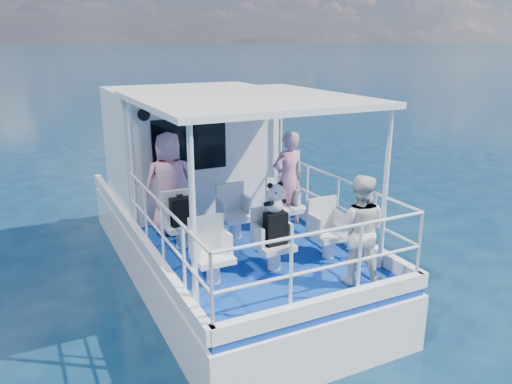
% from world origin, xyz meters
% --- Properties ---
extents(ground, '(2000.00, 2000.00, 0.00)m').
position_xyz_m(ground, '(0.00, 0.00, 0.00)').
color(ground, '#071F38').
rests_on(ground, ground).
extents(hull, '(3.00, 7.00, 1.60)m').
position_xyz_m(hull, '(0.00, 1.00, 0.00)').
color(hull, white).
rests_on(hull, ground).
extents(deck, '(2.90, 6.90, 0.10)m').
position_xyz_m(deck, '(0.00, 1.00, 0.85)').
color(deck, '#0B37A0').
rests_on(deck, hull).
extents(cabin, '(2.85, 2.00, 2.20)m').
position_xyz_m(cabin, '(0.00, 2.30, 2.00)').
color(cabin, white).
rests_on(cabin, deck).
extents(canopy, '(3.00, 3.20, 0.08)m').
position_xyz_m(canopy, '(0.00, -0.20, 3.14)').
color(canopy, white).
rests_on(canopy, cabin).
extents(canopy_posts, '(2.77, 2.97, 2.20)m').
position_xyz_m(canopy_posts, '(0.00, -0.25, 2.00)').
color(canopy_posts, white).
rests_on(canopy_posts, deck).
extents(railings, '(2.84, 3.59, 1.00)m').
position_xyz_m(railings, '(0.00, -0.58, 1.40)').
color(railings, white).
rests_on(railings, deck).
extents(seat_port_fwd, '(0.48, 0.46, 0.38)m').
position_xyz_m(seat_port_fwd, '(-0.90, 0.20, 1.09)').
color(seat_port_fwd, silver).
rests_on(seat_port_fwd, deck).
extents(seat_center_fwd, '(0.48, 0.46, 0.38)m').
position_xyz_m(seat_center_fwd, '(0.00, 0.20, 1.09)').
color(seat_center_fwd, silver).
rests_on(seat_center_fwd, deck).
extents(seat_stbd_fwd, '(0.48, 0.46, 0.38)m').
position_xyz_m(seat_stbd_fwd, '(0.90, 0.20, 1.09)').
color(seat_stbd_fwd, silver).
rests_on(seat_stbd_fwd, deck).
extents(seat_port_aft, '(0.48, 0.46, 0.38)m').
position_xyz_m(seat_port_aft, '(-0.90, -1.10, 1.09)').
color(seat_port_aft, silver).
rests_on(seat_port_aft, deck).
extents(seat_center_aft, '(0.48, 0.46, 0.38)m').
position_xyz_m(seat_center_aft, '(0.00, -1.10, 1.09)').
color(seat_center_aft, silver).
rests_on(seat_center_aft, deck).
extents(seat_stbd_aft, '(0.48, 0.46, 0.38)m').
position_xyz_m(seat_stbd_aft, '(0.90, -1.10, 1.09)').
color(seat_stbd_aft, silver).
rests_on(seat_stbd_aft, deck).
extents(passenger_port_fwd, '(0.69, 0.55, 1.67)m').
position_xyz_m(passenger_port_fwd, '(-0.86, 0.84, 1.73)').
color(passenger_port_fwd, pink).
rests_on(passenger_port_fwd, deck).
extents(passenger_stbd_fwd, '(0.61, 0.42, 1.61)m').
position_xyz_m(passenger_stbd_fwd, '(1.05, 0.37, 1.71)').
color(passenger_stbd_fwd, '#C98298').
rests_on(passenger_stbd_fwd, deck).
extents(passenger_stbd_aft, '(0.89, 0.87, 1.45)m').
position_xyz_m(passenger_stbd_aft, '(0.77, -1.92, 1.62)').
color(passenger_stbd_aft, silver).
rests_on(passenger_stbd_aft, deck).
extents(backpack_port, '(0.32, 0.18, 0.42)m').
position_xyz_m(backpack_port, '(-0.91, 0.15, 1.49)').
color(backpack_port, black).
rests_on(backpack_port, seat_port_fwd).
extents(backpack_center, '(0.30, 0.17, 0.45)m').
position_xyz_m(backpack_center, '(-0.00, -1.13, 1.51)').
color(backpack_center, black).
rests_on(backpack_center, seat_center_aft).
extents(compact_camera, '(0.09, 0.05, 0.05)m').
position_xyz_m(compact_camera, '(-0.92, 0.15, 1.73)').
color(compact_camera, black).
rests_on(compact_camera, backpack_port).
extents(panda, '(0.27, 0.22, 0.41)m').
position_xyz_m(panda, '(0.00, -1.10, 1.94)').
color(panda, silver).
rests_on(panda, backpack_center).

